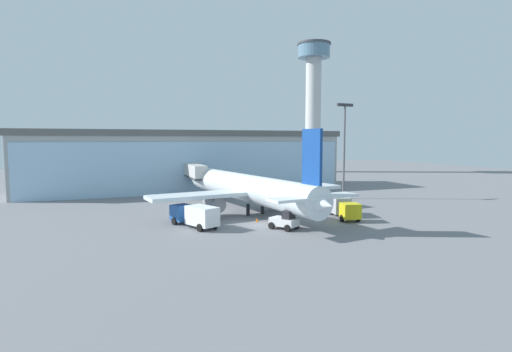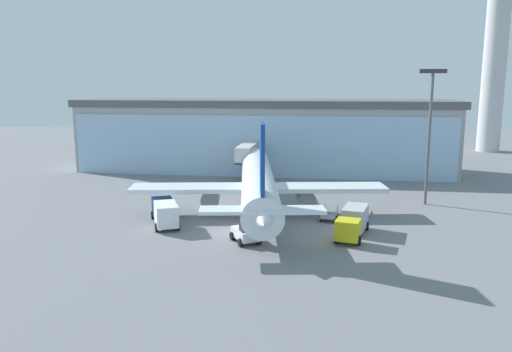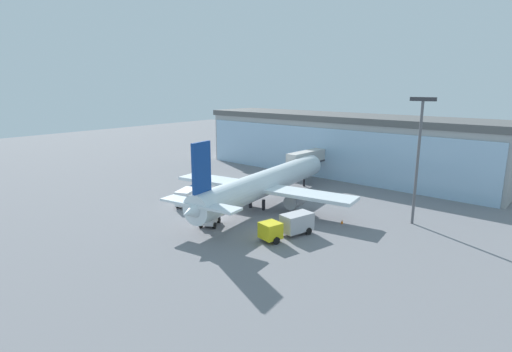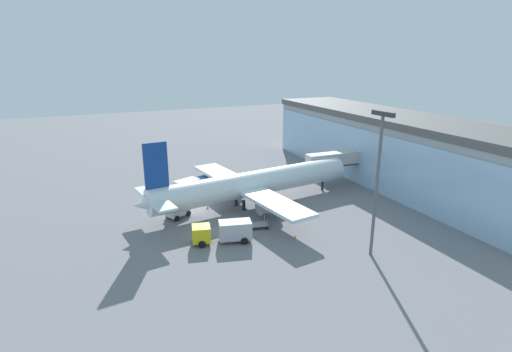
# 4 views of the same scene
# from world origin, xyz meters

# --- Properties ---
(ground) EXTENTS (240.00, 240.00, 0.00)m
(ground) POSITION_xyz_m (0.00, 0.00, 0.00)
(ground) COLOR slate
(terminal_building) EXTENTS (65.19, 17.51, 12.32)m
(terminal_building) POSITION_xyz_m (-0.01, 37.50, 6.16)
(terminal_building) COLOR #A1A1A1
(terminal_building) RESTS_ON ground
(jet_bridge) EXTENTS (3.01, 14.42, 5.99)m
(jet_bridge) POSITION_xyz_m (-1.41, 27.81, 4.61)
(jet_bridge) COLOR beige
(jet_bridge) RESTS_ON ground
(control_tower) EXTENTS (10.61, 10.61, 40.99)m
(control_tower) POSITION_xyz_m (48.59, 67.41, 25.41)
(control_tower) COLOR #BDBDBD
(control_tower) RESTS_ON ground
(apron_light_mast) EXTENTS (3.20, 0.40, 16.73)m
(apron_light_mast) POSITION_xyz_m (22.25, 13.98, 10.06)
(apron_light_mast) COLOR #59595E
(apron_light_mast) RESTS_ON ground
(airplane) EXTENTS (29.61, 37.29, 11.64)m
(airplane) POSITION_xyz_m (1.59, 8.18, 3.48)
(airplane) COLOR white
(airplane) RESTS_ON ground
(catering_truck) EXTENTS (4.70, 7.60, 2.65)m
(catering_truck) POSITION_xyz_m (-7.90, 1.75, 1.47)
(catering_truck) COLOR #2659A5
(catering_truck) RESTS_ON ground
(fuel_truck) EXTENTS (4.02, 7.62, 2.65)m
(fuel_truck) POSITION_xyz_m (11.81, -0.30, 1.47)
(fuel_truck) COLOR yellow
(fuel_truck) RESTS_ON ground
(baggage_cart) EXTENTS (2.21, 3.10, 1.50)m
(baggage_cart) POSITION_xyz_m (9.77, 5.27, 0.50)
(baggage_cart) COLOR gray
(baggage_cart) RESTS_ON ground
(pushback_tug) EXTENTS (3.33, 3.70, 2.30)m
(pushback_tug) POSITION_xyz_m (1.42, -3.51, 0.97)
(pushback_tug) COLOR silver
(pushback_tug) RESTS_ON ground
(safety_cone_nose) EXTENTS (0.36, 0.36, 0.55)m
(safety_cone_nose) POSITION_xyz_m (0.05, 1.48, 0.28)
(safety_cone_nose) COLOR orange
(safety_cone_nose) RESTS_ON ground
(safety_cone_wingtip) EXTENTS (0.36, 0.36, 0.55)m
(safety_cone_wingtip) POSITION_xyz_m (14.86, 8.11, 0.28)
(safety_cone_wingtip) COLOR orange
(safety_cone_wingtip) RESTS_ON ground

